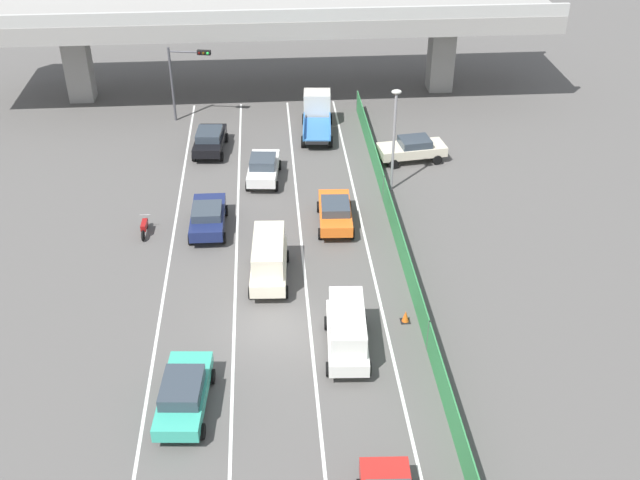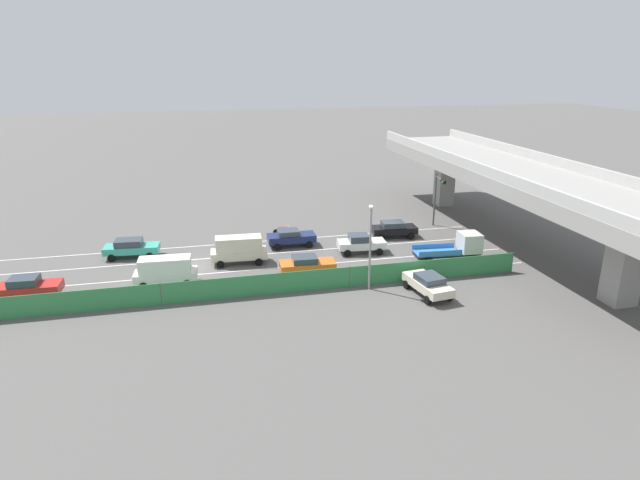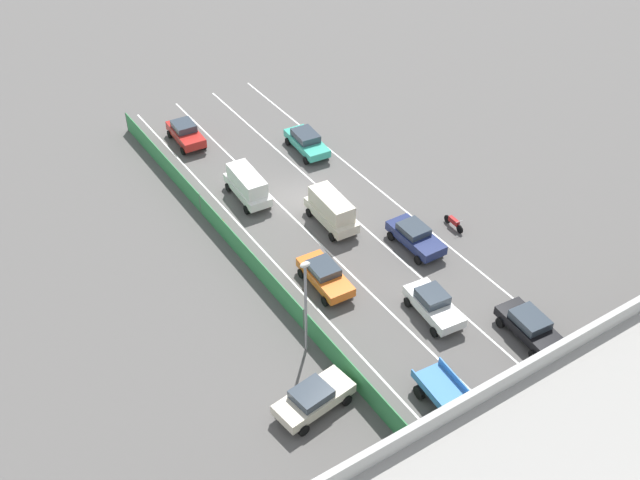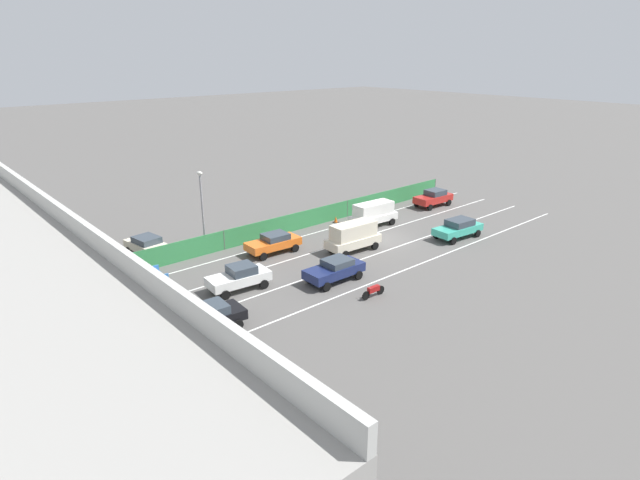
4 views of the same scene
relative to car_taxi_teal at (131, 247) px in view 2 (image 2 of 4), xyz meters
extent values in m
plane|color=#565451|center=(3.70, 5.14, -0.91)|extent=(300.00, 300.00, 0.00)
cube|color=silver|center=(-1.68, 9.89, -0.91)|extent=(0.14, 45.49, 0.01)
cube|color=silver|center=(1.91, 9.89, -0.91)|extent=(0.14, 45.49, 0.01)
cube|color=silver|center=(5.50, 9.89, -0.91)|extent=(0.14, 45.49, 0.01)
cube|color=silver|center=(9.09, 9.89, -0.91)|extent=(0.14, 45.49, 0.01)
cube|color=gray|center=(3.70, 34.64, 5.45)|extent=(44.17, 9.05, 1.30)
cube|color=#B2B2AD|center=(3.70, 30.29, 6.55)|extent=(44.17, 0.30, 0.90)
cube|color=#B2B2AD|center=(3.70, 38.98, 6.55)|extent=(44.17, 0.30, 0.90)
cube|color=gray|center=(-10.43, 34.64, 1.94)|extent=(1.85, 1.85, 5.72)
cube|color=gray|center=(17.84, 34.64, 1.94)|extent=(1.85, 1.85, 5.72)
cube|color=#338447|center=(10.73, 9.89, -0.10)|extent=(0.06, 41.49, 1.64)
cylinder|color=#4C514C|center=(10.73, 2.97, -0.10)|extent=(0.10, 0.10, 1.64)
cylinder|color=#4C514C|center=(10.73, 16.80, -0.10)|extent=(0.10, 0.10, 1.64)
cylinder|color=#4C514C|center=(10.73, 30.64, -0.10)|extent=(0.10, 0.10, 1.64)
cube|color=teal|center=(0.00, 0.06, -0.13)|extent=(2.20, 4.80, 0.60)
cube|color=#333D47|center=(-0.01, -0.15, 0.45)|extent=(1.79, 2.37, 0.56)
cylinder|color=black|center=(-0.78, 1.71, -0.59)|extent=(0.27, 0.66, 0.64)
cylinder|color=black|center=(1.04, 1.56, -0.59)|extent=(0.27, 0.66, 0.64)
cylinder|color=black|center=(-1.03, -1.45, -0.59)|extent=(0.27, 0.66, 0.64)
cylinder|color=black|center=(0.79, -1.60, -0.59)|extent=(0.27, 0.66, 0.64)
cube|color=white|center=(3.52, 20.03, -0.11)|extent=(2.18, 4.38, 0.64)
cube|color=#333D47|center=(3.50, 19.76, 0.50)|extent=(1.73, 1.86, 0.58)
cylinder|color=black|center=(2.77, 21.54, -0.59)|extent=(0.28, 0.66, 0.64)
cylinder|color=black|center=(4.55, 21.37, -0.59)|extent=(0.28, 0.66, 0.64)
cylinder|color=black|center=(2.50, 18.68, -0.59)|extent=(0.28, 0.66, 0.64)
cylinder|color=black|center=(4.28, 18.51, -0.59)|extent=(0.28, 0.66, 0.64)
cube|color=beige|center=(3.67, 9.08, -0.09)|extent=(2.01, 4.78, 0.70)
cube|color=beige|center=(3.67, 9.08, 0.85)|extent=(1.75, 3.93, 1.18)
cylinder|color=black|center=(2.87, 10.72, -0.59)|extent=(0.25, 0.65, 0.64)
cylinder|color=black|center=(4.63, 10.63, -0.59)|extent=(0.25, 0.65, 0.64)
cylinder|color=black|center=(2.70, 7.54, -0.59)|extent=(0.25, 0.65, 0.64)
cylinder|color=black|center=(4.46, 7.44, -0.59)|extent=(0.25, 0.65, 0.64)
cube|color=silver|center=(7.06, 3.19, -0.11)|extent=(2.02, 4.80, 0.64)
cube|color=silver|center=(7.06, 3.19, 0.75)|extent=(1.76, 3.94, 1.09)
cylinder|color=black|center=(6.28, 4.83, -0.59)|extent=(0.26, 0.65, 0.64)
cylinder|color=black|center=(8.02, 4.73, -0.59)|extent=(0.26, 0.65, 0.64)
cylinder|color=black|center=(6.09, 1.64, -0.59)|extent=(0.26, 0.65, 0.64)
cylinder|color=black|center=(7.83, 1.54, -0.59)|extent=(0.26, 0.65, 0.64)
cube|color=black|center=(-0.05, 24.46, -0.14)|extent=(2.18, 4.51, 0.59)
cube|color=#333D47|center=(-0.06, 24.32, 0.41)|extent=(1.78, 2.22, 0.51)
cylinder|color=black|center=(-0.85, 26.01, -0.59)|extent=(0.27, 0.66, 0.64)
cylinder|color=black|center=(0.98, 25.87, -0.59)|extent=(0.27, 0.66, 0.64)
cylinder|color=black|center=(-1.09, 23.05, -0.59)|extent=(0.27, 0.66, 0.64)
cylinder|color=black|center=(0.74, 22.90, -0.59)|extent=(0.27, 0.66, 0.64)
cube|color=navy|center=(0.30, 14.23, -0.11)|extent=(1.88, 4.43, 0.65)
cube|color=#333D47|center=(0.30, 13.93, 0.44)|extent=(1.64, 1.90, 0.45)
cylinder|color=black|center=(-0.60, 15.74, -0.59)|extent=(0.23, 0.64, 0.64)
cylinder|color=black|center=(1.24, 15.72, -0.59)|extent=(0.23, 0.64, 0.64)
cylinder|color=black|center=(-0.63, 12.74, -0.59)|extent=(0.23, 0.64, 0.64)
cylinder|color=black|center=(1.21, 12.72, -0.59)|extent=(0.23, 0.64, 0.64)
cube|color=red|center=(7.52, -6.32, -0.09)|extent=(2.03, 4.41, 0.69)
cube|color=#333D47|center=(7.50, -6.60, 0.53)|extent=(1.68, 2.00, 0.54)
cylinder|color=black|center=(6.70, -4.81, -0.59)|extent=(0.25, 0.65, 0.64)
cylinder|color=black|center=(8.49, -4.90, -0.59)|extent=(0.25, 0.65, 0.64)
cylinder|color=black|center=(6.54, -7.74, -0.59)|extent=(0.25, 0.65, 0.64)
cylinder|color=black|center=(8.34, -7.83, -0.59)|extent=(0.25, 0.65, 0.64)
cube|color=orange|center=(7.54, 14.22, -0.13)|extent=(2.02, 4.52, 0.62)
cube|color=#333D47|center=(7.53, 13.99, 0.42)|extent=(1.68, 2.02, 0.48)
cylinder|color=black|center=(6.71, 15.77, -0.59)|extent=(0.25, 0.65, 0.64)
cylinder|color=black|center=(8.51, 15.68, -0.59)|extent=(0.25, 0.65, 0.64)
cylinder|color=black|center=(6.57, 12.76, -0.59)|extent=(0.25, 0.65, 0.64)
cylinder|color=black|center=(8.36, 12.67, -0.59)|extent=(0.25, 0.65, 0.64)
cube|color=black|center=(7.38, 26.47, -0.19)|extent=(1.95, 5.72, 0.25)
cube|color=beige|center=(7.53, 28.43, 0.75)|extent=(2.03, 1.83, 1.63)
cube|color=#3875BC|center=(7.31, 25.55, -0.01)|extent=(2.19, 3.92, 0.10)
cube|color=#3875BC|center=(6.40, 25.62, 0.21)|extent=(0.37, 3.78, 0.45)
cube|color=#3875BC|center=(8.22, 25.48, 0.21)|extent=(0.37, 3.78, 0.45)
cylinder|color=black|center=(6.58, 28.44, -0.51)|extent=(0.32, 0.82, 0.80)
cylinder|color=black|center=(8.48, 28.30, -0.51)|extent=(0.32, 0.82, 0.80)
cylinder|color=black|center=(6.28, 24.63, -0.51)|extent=(0.32, 0.82, 0.80)
cylinder|color=black|center=(8.19, 24.49, -0.51)|extent=(0.32, 0.82, 0.80)
cylinder|color=black|center=(-3.25, 14.68, -0.61)|extent=(0.12, 0.60, 0.60)
cylinder|color=black|center=(-3.29, 13.33, -0.61)|extent=(0.12, 0.60, 0.60)
cube|color=maroon|center=(-3.27, 14.00, -0.33)|extent=(0.30, 0.93, 0.36)
cylinder|color=#B2B2B2|center=(-3.26, 14.57, 0.01)|extent=(0.60, 0.05, 0.03)
cube|color=beige|center=(13.37, 22.04, -0.13)|extent=(4.62, 2.43, 0.62)
cube|color=#333D47|center=(13.55, 22.06, 0.42)|extent=(2.16, 1.88, 0.48)
cylinder|color=black|center=(12.01, 20.92, -0.59)|extent=(0.66, 0.30, 0.64)
cylinder|color=black|center=(11.76, 22.76, -0.59)|extent=(0.66, 0.30, 0.64)
cylinder|color=black|center=(14.98, 21.33, -0.59)|extent=(0.66, 0.30, 0.64)
cylinder|color=black|center=(14.73, 23.16, -0.59)|extent=(0.66, 0.30, 0.64)
cylinder|color=#47474C|center=(-2.87, 29.93, 1.85)|extent=(0.18, 0.18, 5.53)
cylinder|color=#47474C|center=(-1.47, 29.69, 4.31)|extent=(2.80, 0.59, 0.12)
cube|color=black|center=(-0.36, 29.50, 4.31)|extent=(0.99, 0.44, 0.32)
sphere|color=#390706|center=(-0.68, 29.39, 4.31)|extent=(0.20, 0.20, 0.20)
sphere|color=#3B2806|center=(-0.39, 29.34, 4.31)|extent=(0.20, 0.20, 0.20)
sphere|color=green|center=(-0.09, 29.29, 4.31)|extent=(0.20, 0.20, 0.20)
cylinder|color=gray|center=(11.42, 18.15, 2.21)|extent=(0.16, 0.16, 6.25)
ellipsoid|color=silver|center=(11.42, 18.15, 5.51)|extent=(0.60, 0.36, 0.28)
cone|color=orange|center=(10.08, 5.07, -0.61)|extent=(0.36, 0.36, 0.61)
cube|color=black|center=(10.08, 5.07, -0.90)|extent=(0.47, 0.47, 0.03)
camera|label=1|loc=(3.84, -23.31, 22.07)|focal=42.93mm
camera|label=2|loc=(47.14, 5.92, 15.57)|focal=30.25mm
camera|label=3|loc=(27.27, 44.10, 31.62)|focal=42.70mm
camera|label=4|loc=(-24.33, 36.92, 14.26)|focal=29.23mm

